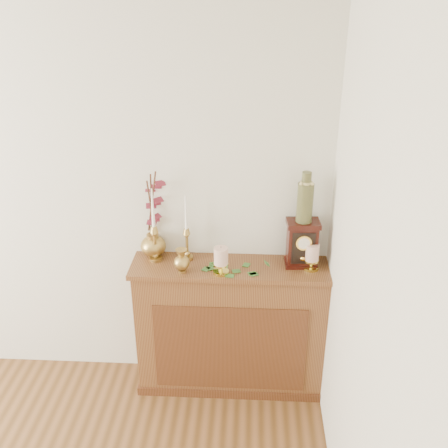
# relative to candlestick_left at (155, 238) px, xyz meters

# --- Properties ---
(console_shelf) EXTENTS (1.24, 0.34, 0.93)m
(console_shelf) POSITION_rel_candlestick_left_xyz_m (0.47, -0.04, -0.65)
(console_shelf) COLOR brown
(console_shelf) RESTS_ON ground
(candlestick_left) EXTENTS (0.08, 0.08, 0.48)m
(candlestick_left) POSITION_rel_candlestick_left_xyz_m (0.00, 0.00, 0.00)
(candlestick_left) COLOR tan
(candlestick_left) RESTS_ON console_shelf
(candlestick_center) EXTENTS (0.07, 0.07, 0.43)m
(candlestick_center) POSITION_rel_candlestick_left_xyz_m (0.19, 0.03, -0.02)
(candlestick_center) COLOR tan
(candlestick_center) RESTS_ON console_shelf
(bud_vase) EXTENTS (0.10, 0.10, 0.15)m
(bud_vase) POSITION_rel_candlestick_left_xyz_m (0.18, -0.14, -0.08)
(bud_vase) COLOR tan
(bud_vase) RESTS_ON console_shelf
(ginger_jar) EXTENTS (0.23, 0.26, 0.59)m
(ginger_jar) POSITION_rel_candlestick_left_xyz_m (-0.01, 0.09, 0.11)
(ginger_jar) COLOR tan
(ginger_jar) RESTS_ON console_shelf
(pillar_candle_left) EXTENTS (0.09, 0.09, 0.18)m
(pillar_candle_left) POSITION_rel_candlestick_left_xyz_m (0.42, -0.14, -0.06)
(pillar_candle_left) COLOR #D5C24A
(pillar_candle_left) RESTS_ON console_shelf
(pillar_candle_right) EXTENTS (0.09, 0.09, 0.18)m
(pillar_candle_right) POSITION_rel_candlestick_left_xyz_m (0.96, -0.05, -0.06)
(pillar_candle_right) COLOR #D5C24A
(pillar_candle_right) RESTS_ON console_shelf
(ivy_garland) EXTENTS (0.43, 0.21, 0.08)m
(ivy_garland) POSITION_rel_candlestick_left_xyz_m (0.51, -0.11, -0.14)
(ivy_garland) COLOR #336627
(ivy_garland) RESTS_ON console_shelf
(mantel_clock) EXTENTS (0.20, 0.15, 0.29)m
(mantel_clock) POSITION_rel_candlestick_left_xyz_m (0.90, -0.00, -0.01)
(mantel_clock) COLOR black
(mantel_clock) RESTS_ON console_shelf
(ceramic_vase) EXTENTS (0.10, 0.10, 0.31)m
(ceramic_vase) POSITION_rel_candlestick_left_xyz_m (0.90, -0.00, 0.27)
(ceramic_vase) COLOR #172F20
(ceramic_vase) RESTS_ON mantel_clock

